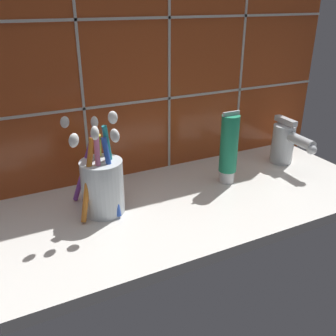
% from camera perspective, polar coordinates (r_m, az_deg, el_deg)
% --- Properties ---
extents(sink_counter, '(0.72, 0.32, 0.02)m').
position_cam_1_polar(sink_counter, '(0.72, 4.38, -5.16)').
color(sink_counter, silver).
rests_on(sink_counter, ground).
extents(tile_wall_backsplash, '(0.82, 0.02, 0.46)m').
position_cam_1_polar(tile_wall_backsplash, '(0.78, -1.32, 14.52)').
color(tile_wall_backsplash, '#AD471E').
rests_on(tile_wall_backsplash, ground).
extents(toothbrush_cup, '(0.10, 0.12, 0.18)m').
position_cam_1_polar(toothbrush_cup, '(0.65, -10.06, -2.22)').
color(toothbrush_cup, silver).
rests_on(toothbrush_cup, sink_counter).
extents(toothpaste_tube, '(0.04, 0.04, 0.15)m').
position_cam_1_polar(toothpaste_tube, '(0.75, 9.25, 2.99)').
color(toothpaste_tube, white).
rests_on(toothpaste_tube, sink_counter).
extents(sink_faucet, '(0.05, 0.13, 0.10)m').
position_cam_1_polar(sink_faucet, '(0.88, 17.52, 3.72)').
color(sink_faucet, silver).
rests_on(sink_faucet, sink_counter).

